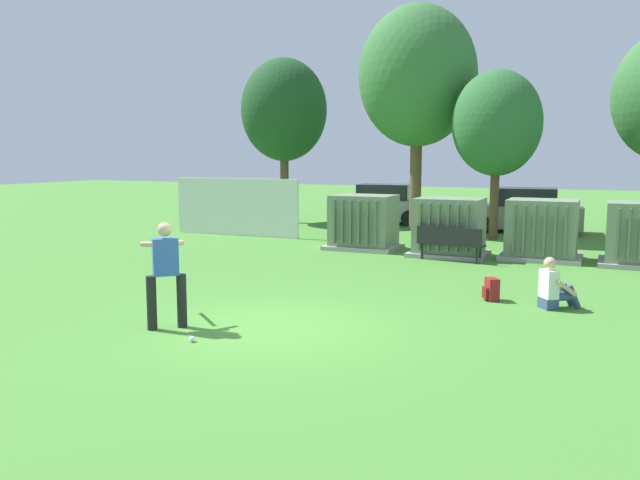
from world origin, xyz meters
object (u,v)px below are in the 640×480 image
at_px(seated_spectator, 554,288).
at_px(backpack, 491,290).
at_px(transformer_west, 364,223).
at_px(parked_car_leftmost, 382,205).
at_px(parked_car_left_of_center, 523,212).
at_px(transformer_mid_west, 449,228).
at_px(sports_ball, 192,339).
at_px(park_bench, 450,241).
at_px(transformer_mid_east, 542,230).
at_px(batter, 165,269).

relative_size(seated_spectator, backpack, 2.19).
relative_size(transformer_west, parked_car_leftmost, 0.48).
bearing_deg(parked_car_left_of_center, transformer_mid_west, -100.08).
height_order(transformer_west, parked_car_left_of_center, same).
height_order(seated_spectator, parked_car_left_of_center, parked_car_left_of_center).
distance_m(transformer_west, parked_car_left_of_center, 7.48).
bearing_deg(sports_ball, transformer_mid_west, 80.61).
xyz_separation_m(transformer_mid_west, sports_ball, (-1.65, -10.01, -0.74)).
bearing_deg(seated_spectator, sports_ball, -136.95).
distance_m(park_bench, sports_ball, 9.30).
relative_size(transformer_mid_east, sports_ball, 23.33).
height_order(park_bench, batter, batter).
bearing_deg(transformer_mid_east, parked_car_left_of_center, 100.93).
bearing_deg(transformer_mid_east, seated_spectator, -82.75).
height_order(transformer_west, parked_car_leftmost, same).
distance_m(backpack, parked_car_leftmost, 14.49).
bearing_deg(transformer_mid_east, batter, -116.60).
bearing_deg(batter, parked_car_leftmost, 96.63).
bearing_deg(seated_spectator, parked_car_leftmost, 120.32).
bearing_deg(backpack, transformer_west, 129.79).
height_order(transformer_mid_west, parked_car_left_of_center, same).
distance_m(park_bench, backpack, 4.75).
xyz_separation_m(transformer_mid_west, backpack, (2.02, -5.29, -0.57)).
bearing_deg(parked_car_left_of_center, transformer_mid_east, -79.07).
relative_size(transformer_west, backpack, 4.77).
height_order(batter, parked_car_left_of_center, batter).
xyz_separation_m(transformer_mid_east, backpack, (-0.40, -5.69, -0.57)).
bearing_deg(sports_ball, backpack, 52.04).
height_order(transformer_mid_west, parked_car_leftmost, same).
height_order(sports_ball, parked_car_left_of_center, parked_car_left_of_center).
bearing_deg(park_bench, backpack, -67.71).
distance_m(transformer_mid_west, batter, 9.80).
bearing_deg(transformer_mid_west, batter, -104.87).
xyz_separation_m(transformer_west, backpack, (4.68, -5.62, -0.57)).
distance_m(seated_spectator, parked_car_leftmost, 15.21).
height_order(transformer_west, park_bench, transformer_west).
xyz_separation_m(batter, parked_car_left_of_center, (3.71, 16.21, -0.22)).
relative_size(backpack, parked_car_leftmost, 0.10).
height_order(transformer_west, transformer_mid_west, same).
xyz_separation_m(sports_ball, seated_spectator, (4.83, 4.51, 0.33)).
height_order(transformer_mid_east, parked_car_left_of_center, same).
bearing_deg(transformer_mid_west, parked_car_left_of_center, 79.92).
height_order(park_bench, sports_ball, park_bench).
relative_size(transformer_mid_east, seated_spectator, 2.18).
xyz_separation_m(seated_spectator, parked_car_leftmost, (-7.68, 13.13, 0.38)).
bearing_deg(backpack, batter, -137.35).
distance_m(transformer_west, batter, 9.81).
relative_size(transformer_mid_west, backpack, 4.77).
height_order(transformer_mid_east, seated_spectator, transformer_mid_east).
bearing_deg(sports_ball, parked_car_leftmost, 99.17).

